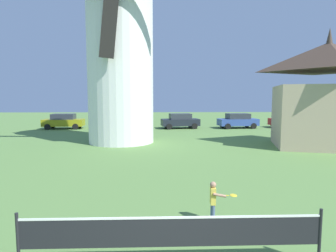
{
  "coord_description": "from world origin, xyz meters",
  "views": [
    {
      "loc": [
        -0.34,
        -3.4,
        3.19
      ],
      "look_at": [
        -0.11,
        3.62,
        2.49
      ],
      "focal_mm": 29.91,
      "sensor_mm": 36.0,
      "label": 1
    }
  ],
  "objects": [
    {
      "name": "chapel",
      "position": [
        10.42,
        14.28,
        3.28
      ],
      "size": [
        7.27,
        6.07,
        7.6
      ],
      "color": "tan",
      "rests_on": "ground_plane"
    },
    {
      "name": "windmill",
      "position": [
        -3.04,
        16.82,
        7.01
      ],
      "size": [
        9.26,
        5.34,
        14.85
      ],
      "color": "white",
      "rests_on": "ground_plane"
    },
    {
      "name": "parked_car_blue",
      "position": [
        8.05,
        25.9,
        0.81
      ],
      "size": [
        4.26,
        2.23,
        1.56
      ],
      "color": "#334C99",
      "rests_on": "ground_plane"
    },
    {
      "name": "player_far",
      "position": [
        1.07,
        3.5,
        0.61
      ],
      "size": [
        0.66,
        0.47,
        1.07
      ],
      "color": "slate",
      "rests_on": "ground_plane"
    },
    {
      "name": "tennis_net",
      "position": [
        -0.11,
        1.62,
        0.69
      ],
      "size": [
        5.75,
        0.06,
        1.1
      ],
      "color": "black",
      "rests_on": "ground_plane"
    },
    {
      "name": "parked_car_green",
      "position": [
        -4.55,
        26.27,
        0.81
      ],
      "size": [
        4.16,
        2.31,
        1.56
      ],
      "color": "#1E6638",
      "rests_on": "ground_plane"
    },
    {
      "name": "parked_car_red",
      "position": [
        13.88,
        26.37,
        0.81
      ],
      "size": [
        4.45,
        2.33,
        1.56
      ],
      "color": "red",
      "rests_on": "ground_plane"
    },
    {
      "name": "parked_car_mustard",
      "position": [
        -10.24,
        25.92,
        0.81
      ],
      "size": [
        4.13,
        2.06,
        1.56
      ],
      "color": "#999919",
      "rests_on": "ground_plane"
    },
    {
      "name": "parked_car_black",
      "position": [
        1.92,
        25.88,
        0.81
      ],
      "size": [
        4.13,
        2.33,
        1.56
      ],
      "color": "#1E232D",
      "rests_on": "ground_plane"
    }
  ]
}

